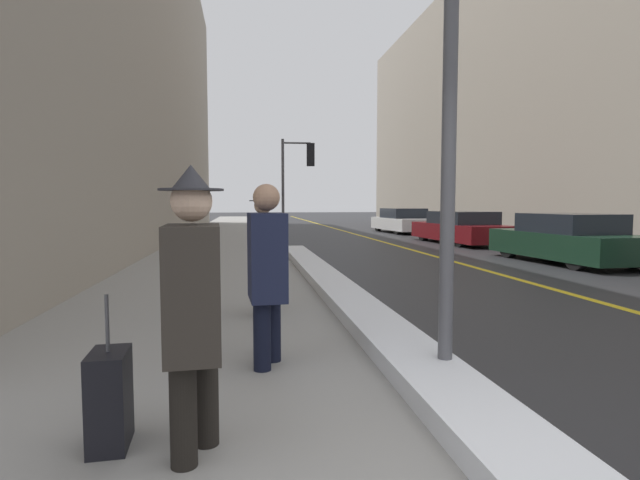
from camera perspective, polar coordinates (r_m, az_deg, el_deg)
sidewalk_slab at (r=17.00m, az=-10.98°, el=-0.87°), size 4.00×80.00×0.01m
road_centre_stripe at (r=17.79m, az=8.72°, el=-0.63°), size 0.16×80.00×0.00m
snow_bank_curb at (r=8.29m, az=1.81°, el=-5.51°), size 0.62×14.62×0.18m
building_facade_left at (r=23.41m, az=-23.73°, el=18.56°), size 6.00×36.00×14.85m
building_facade_right at (r=28.36m, az=22.59°, el=14.60°), size 6.00×36.00×13.51m
lamp_post at (r=4.51m, az=14.77°, el=23.15°), size 0.28×0.28×4.96m
traffic_light_near at (r=19.94m, az=-2.35°, el=8.27°), size 1.31×0.32×4.01m
pedestrian_in_fedora at (r=2.99m, az=-14.29°, el=-6.67°), size 0.36×0.54×1.71m
pedestrian_with_shoulder_bag at (r=4.54m, az=-6.10°, el=-3.03°), size 0.35×0.76×1.66m
pedestrian_in_glasses at (r=6.63m, az=-6.50°, el=-0.85°), size 0.35×0.53×1.66m
parked_car_dark_green at (r=13.94m, az=26.36°, el=0.06°), size 1.97×4.35×1.24m
parked_car_maroon at (r=19.25m, az=15.78°, el=1.31°), size 2.13×5.00×1.19m
parked_car_white at (r=25.65m, az=9.38°, el=2.16°), size 2.12×4.58×1.24m
rolling_suitcase at (r=3.42m, az=-22.91°, el=-16.49°), size 0.24×0.37×0.95m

